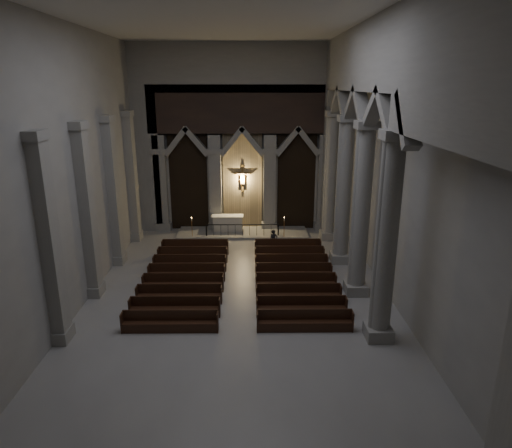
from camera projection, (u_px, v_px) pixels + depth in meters
The scene contains 11 objects.
room at pixel (237, 135), 17.94m from camera, with size 24.00×24.10×12.00m.
sanctuary_wall at pixel (242, 131), 29.25m from camera, with size 14.00×0.77×12.00m.
right_arcade at pixel (368, 126), 19.20m from camera, with size 1.00×24.00×12.00m.
left_pilasters at pixel (102, 204), 22.29m from camera, with size 0.60×13.00×8.03m.
sanctuary_step at pixel (243, 233), 30.28m from camera, with size 8.50×2.60×0.15m, color gray.
altar at pixel (228, 223), 30.26m from camera, with size 2.09×0.83×1.06m.
altar_rail at pixel (242, 229), 29.33m from camera, with size 4.72×0.09×0.93m.
candle_stand_left at pixel (192, 233), 29.27m from camera, with size 0.24×0.24×1.40m.
candle_stand_right at pixel (284, 233), 29.17m from camera, with size 0.25×0.25×1.46m.
pews at pixel (240, 280), 22.47m from camera, with size 9.26×9.14×0.86m.
worshipper at pixel (274, 240), 27.00m from camera, with size 0.47×0.31×1.30m, color black.
Camera 1 is at (0.55, -18.19, 9.50)m, focal length 32.00 mm.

